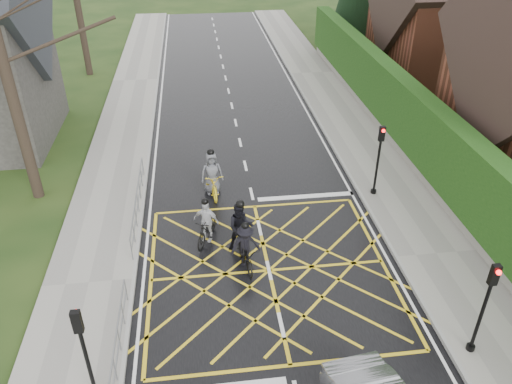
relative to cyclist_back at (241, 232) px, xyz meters
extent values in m
plane|color=black|center=(0.83, -1.28, -0.79)|extent=(120.00, 120.00, 0.00)
cube|color=black|center=(0.83, -1.28, -0.78)|extent=(9.00, 80.00, 0.01)
cube|color=gray|center=(6.83, -1.28, -0.71)|extent=(3.00, 80.00, 0.15)
cube|color=gray|center=(-5.17, -1.28, -0.71)|extent=(3.00, 80.00, 0.15)
cube|color=slate|center=(8.58, 4.72, -0.44)|extent=(0.50, 38.00, 0.70)
cube|color=#13350E|center=(8.58, 4.72, 1.31)|extent=(0.90, 38.00, 2.80)
cube|color=brown|center=(15.58, 16.72, 2.21)|extent=(9.00, 8.00, 6.00)
cylinder|color=black|center=(11.58, 24.72, -0.19)|extent=(0.50, 0.50, 1.20)
cylinder|color=black|center=(-8.17, 4.72, 4.71)|extent=(0.44, 0.44, 11.00)
cylinder|color=black|center=(-9.17, 12.72, 5.21)|extent=(0.44, 0.44, 12.00)
cylinder|color=slate|center=(-3.82, -4.78, 0.21)|extent=(0.05, 5.00, 0.05)
cylinder|color=slate|center=(-3.82, -4.78, -0.24)|extent=(0.04, 5.00, 0.04)
cylinder|color=slate|center=(-3.82, -2.28, -0.29)|extent=(0.04, 0.04, 1.00)
cylinder|color=slate|center=(-3.82, 2.72, 0.21)|extent=(0.05, 6.00, 0.05)
cylinder|color=slate|center=(-3.82, 2.72, -0.24)|extent=(0.04, 6.00, 0.04)
cylinder|color=slate|center=(-3.82, -0.28, -0.29)|extent=(0.04, 0.04, 1.00)
cylinder|color=slate|center=(-3.82, 5.72, -0.29)|extent=(0.04, 0.04, 1.00)
cylinder|color=black|center=(5.93, 2.92, 0.71)|extent=(0.10, 0.10, 3.00)
cylinder|color=black|center=(5.93, 2.92, -0.64)|extent=(0.24, 0.24, 0.30)
cube|color=black|center=(5.93, 2.92, 2.11)|extent=(0.22, 0.16, 0.62)
sphere|color=#FF0C0C|center=(5.93, 2.80, 2.29)|extent=(0.14, 0.14, 0.14)
cylinder|color=black|center=(5.93, -5.48, 0.71)|extent=(0.10, 0.10, 3.00)
cylinder|color=black|center=(5.93, -5.48, -0.64)|extent=(0.24, 0.24, 0.30)
cube|color=black|center=(5.93, -5.48, 2.11)|extent=(0.22, 0.16, 0.62)
sphere|color=#FF0C0C|center=(5.93, -5.60, 2.29)|extent=(0.14, 0.14, 0.14)
cylinder|color=black|center=(-4.27, -5.78, 0.71)|extent=(0.10, 0.10, 3.00)
cube|color=black|center=(-4.27, -5.78, 2.11)|extent=(0.22, 0.16, 0.62)
sphere|color=#FF0C0C|center=(-4.27, -5.66, 2.29)|extent=(0.14, 0.14, 0.14)
imported|color=black|center=(0.00, -0.05, -0.16)|extent=(0.60, 2.08, 1.25)
imported|color=black|center=(0.00, 0.05, 0.17)|extent=(0.93, 0.73, 1.91)
sphere|color=black|center=(0.00, 0.05, 1.14)|extent=(0.30, 0.30, 0.30)
imported|color=black|center=(0.07, -0.92, -0.31)|extent=(0.89, 1.88, 0.95)
imported|color=black|center=(0.07, -0.82, 0.02)|extent=(1.12, 0.75, 1.62)
sphere|color=black|center=(0.07, -0.82, 0.85)|extent=(0.25, 0.25, 0.25)
imported|color=black|center=(-1.20, 0.66, -0.24)|extent=(1.19, 1.86, 1.08)
imported|color=silver|center=(-1.20, 0.76, 0.04)|extent=(1.05, 0.76, 1.66)
sphere|color=black|center=(-1.20, 0.76, 0.89)|extent=(0.26, 0.26, 0.26)
imported|color=gold|center=(-0.82, 3.98, -0.23)|extent=(0.99, 2.20, 1.12)
imported|color=#525359|center=(-0.82, 4.08, 0.16)|extent=(0.99, 0.71, 1.90)
sphere|color=black|center=(-0.82, 4.08, 1.13)|extent=(0.30, 0.30, 0.30)
camera|label=1|loc=(-1.27, -14.24, 10.54)|focal=35.00mm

